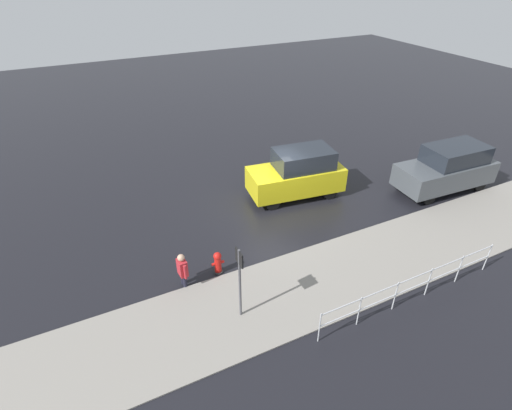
# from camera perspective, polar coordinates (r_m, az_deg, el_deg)

# --- Properties ---
(ground_plane) EXTENTS (60.00, 60.00, 0.00)m
(ground_plane) POSITION_cam_1_polar(r_m,az_deg,el_deg) (16.09, 2.76, -0.84)
(ground_plane) COLOR black
(kerb_strip) EXTENTS (24.00, 3.20, 0.04)m
(kerb_strip) POSITION_cam_1_polar(r_m,az_deg,el_deg) (13.34, 11.52, -9.71)
(kerb_strip) COLOR gray
(kerb_strip) RESTS_ON ground
(moving_hatchback) EXTENTS (4.09, 2.19, 2.06)m
(moving_hatchback) POSITION_cam_1_polar(r_m,az_deg,el_deg) (16.73, 5.97, 4.49)
(moving_hatchback) COLOR yellow
(moving_hatchback) RESTS_ON ground
(parked_sedan) EXTENTS (4.39, 1.99, 1.98)m
(parked_sedan) POSITION_cam_1_polar(r_m,az_deg,el_deg) (19.01, 25.68, 4.77)
(parked_sedan) COLOR #474C51
(parked_sedan) RESTS_ON ground
(fire_hydrant) EXTENTS (0.42, 0.31, 0.80)m
(fire_hydrant) POSITION_cam_1_polar(r_m,az_deg,el_deg) (12.99, -5.48, -8.21)
(fire_hydrant) COLOR red
(fire_hydrant) RESTS_ON ground
(pedestrian) EXTENTS (0.27, 0.57, 1.22)m
(pedestrian) POSITION_cam_1_polar(r_m,az_deg,el_deg) (12.50, -10.47, -8.92)
(pedestrian) COLOR #B2262D
(pedestrian) RESTS_ON ground
(metal_railing) EXTENTS (6.49, 0.04, 1.05)m
(metal_railing) POSITION_cam_1_polar(r_m,az_deg,el_deg) (12.62, 21.56, -10.51)
(metal_railing) COLOR #B7BABF
(metal_railing) RESTS_ON ground
(sign_post) EXTENTS (0.07, 0.44, 2.40)m
(sign_post) POSITION_cam_1_polar(r_m,az_deg,el_deg) (10.80, -2.36, -9.83)
(sign_post) COLOR #4C4C51
(sign_post) RESTS_ON ground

